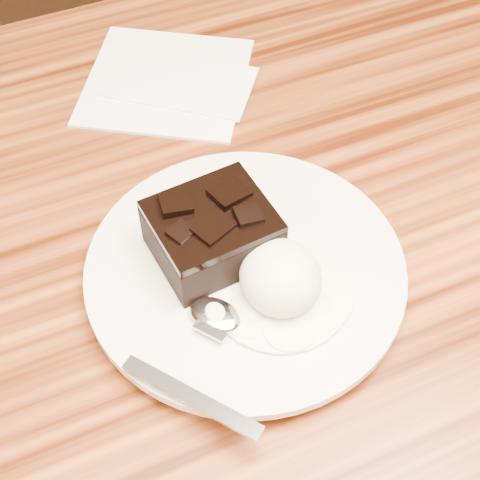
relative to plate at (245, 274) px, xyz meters
name	(u,v)px	position (x,y,z in m)	size (l,w,h in m)	color
plate	(245,274)	(0.00, 0.00, 0.00)	(0.24, 0.24, 0.02)	silver
brownie	(212,236)	(-0.02, 0.02, 0.03)	(0.08, 0.07, 0.04)	black
ice_cream_scoop	(281,278)	(0.01, -0.03, 0.03)	(0.06, 0.06, 0.05)	white
melt_puddle	(279,293)	(0.01, -0.03, 0.01)	(0.10, 0.10, 0.00)	white
spoon	(215,316)	(-0.04, -0.03, 0.01)	(0.03, 0.16, 0.01)	silver
napkin	(166,80)	(0.03, 0.25, -0.01)	(0.15, 0.15, 0.01)	white
crumb_a	(234,277)	(-0.01, -0.01, 0.01)	(0.01, 0.01, 0.00)	black
crumb_b	(233,333)	(-0.03, -0.05, 0.01)	(0.01, 0.01, 0.00)	black
crumb_c	(249,325)	(-0.02, -0.05, 0.01)	(0.01, 0.00, 0.00)	black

